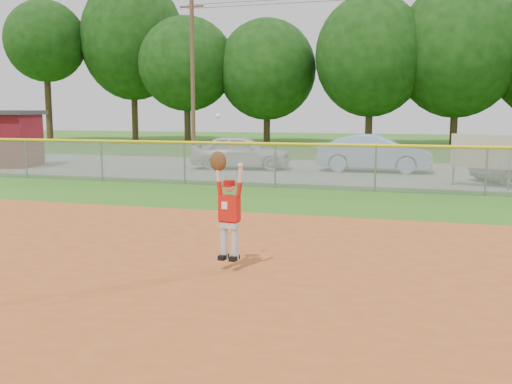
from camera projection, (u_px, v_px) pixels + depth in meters
ground at (130, 261)px, 9.90m from camera, size 120.00×120.00×0.00m
clay_infield at (11, 320)px, 7.05m from camera, size 24.00×16.00×0.04m
parking_strip at (310, 170)px, 25.08m from camera, size 44.00×10.00×0.03m
car_white_a at (241, 152)px, 25.49m from camera, size 4.66×2.44×1.51m
car_blue at (375, 153)px, 24.30m from camera, size 4.79×1.73×1.57m
utility_shed at (0, 138)px, 26.53m from camera, size 4.00×3.39×2.63m
sponsor_sign at (482, 153)px, 19.09m from camera, size 1.92×0.82×1.83m
outfield_fence at (275, 162)px, 19.27m from camera, size 40.06×0.10×1.55m
power_lines at (352, 71)px, 29.85m from camera, size 19.40×0.24×9.00m
tree_line at (377, 48)px, 44.56m from camera, size 62.37×13.00×14.43m
ballplayer at (228, 206)px, 9.12m from camera, size 0.58×0.26×2.34m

